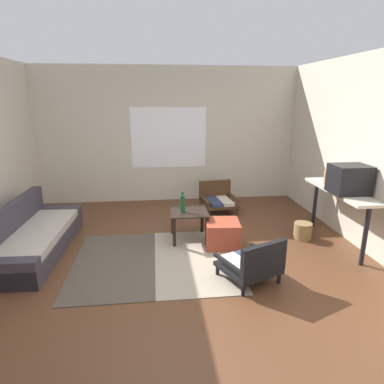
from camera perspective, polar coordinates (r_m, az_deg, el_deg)
The scene contains 14 objects.
ground_plane at distance 4.31m, azimuth -1.81°, elevation -13.19°, with size 7.80×7.80×0.00m, color #56331E.
far_wall_with_window at distance 6.86m, azimuth -4.07°, elevation 9.68°, with size 5.60×0.13×2.70m.
side_wall_right at distance 5.07m, azimuth 29.38°, elevation 5.42°, with size 0.12×6.60×2.70m, color beige.
area_rug at distance 4.53m, azimuth -6.36°, elevation -11.66°, with size 2.14×1.84×0.01m.
couch at distance 5.17m, azimuth -25.85°, elevation -7.08°, with size 0.84×2.08×0.69m.
coffee_table at distance 5.01m, azimuth -0.54°, elevation -4.29°, with size 0.55×0.57×0.46m.
armchair_by_window at distance 6.35m, azimuth 4.45°, elevation -1.11°, with size 0.70×0.68×0.55m.
armchair_striped_foreground at distance 4.00m, azimuth 10.40°, elevation -12.00°, with size 0.79×0.78×0.56m.
ottoman_orange at distance 4.87m, azimuth 5.25°, elevation -7.18°, with size 0.48×0.48×0.38m, color #993D28.
console_shelf at distance 5.22m, azimuth 24.04°, elevation -0.68°, with size 0.38×1.48×0.83m.
crt_television at distance 4.99m, azimuth 25.42°, elevation 2.01°, with size 0.48×0.40×0.39m.
clay_vase at distance 5.42m, azimuth 22.67°, elevation 2.43°, with size 0.18×0.18×0.31m.
glass_bottle at distance 4.88m, azimuth -1.63°, elevation -2.01°, with size 0.07×0.07×0.31m.
wicker_basket at distance 5.40m, azimuth 18.52°, elevation -6.34°, with size 0.27×0.27×0.25m, color olive.
Camera 1 is at (-0.29, -3.75, 2.11)m, focal length 30.99 mm.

